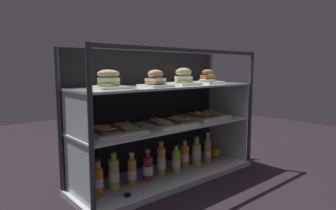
% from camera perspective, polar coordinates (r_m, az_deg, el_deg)
% --- Properties ---
extents(ground_plane, '(6.00, 6.00, 0.02)m').
position_cam_1_polar(ground_plane, '(2.21, 0.00, -14.39)').
color(ground_plane, black).
rests_on(ground_plane, ground).
extents(case_base_deck, '(1.42, 0.46, 0.04)m').
position_cam_1_polar(case_base_deck, '(2.20, 0.00, -13.69)').
color(case_base_deck, silver).
rests_on(case_base_deck, ground).
extents(case_frame, '(1.42, 0.46, 0.93)m').
position_cam_1_polar(case_frame, '(2.19, -2.53, -0.65)').
color(case_frame, '#333338').
rests_on(case_frame, ground).
extents(riser_lower_tier, '(1.36, 0.40, 0.35)m').
position_cam_1_polar(riser_lower_tier, '(2.13, 0.00, -8.78)').
color(riser_lower_tier, silver).
rests_on(riser_lower_tier, case_base_deck).
extents(shelf_lower_glass, '(1.37, 0.41, 0.01)m').
position_cam_1_polar(shelf_lower_glass, '(2.09, 0.00, -3.95)').
color(shelf_lower_glass, silver).
rests_on(shelf_lower_glass, riser_lower_tier).
extents(riser_upper_tier, '(1.36, 0.40, 0.26)m').
position_cam_1_polar(riser_upper_tier, '(2.07, 0.00, -0.18)').
color(riser_upper_tier, silver).
rests_on(riser_upper_tier, shelf_lower_glass).
extents(shelf_upper_glass, '(1.37, 0.41, 0.01)m').
position_cam_1_polar(shelf_upper_glass, '(2.05, 0.00, 3.66)').
color(shelf_upper_glass, silver).
rests_on(shelf_upper_glass, riser_upper_tier).
extents(plated_roll_sandwich_far_left, '(0.19, 0.19, 0.11)m').
position_cam_1_polar(plated_roll_sandwich_far_left, '(1.79, -11.56, 4.55)').
color(plated_roll_sandwich_far_left, white).
rests_on(plated_roll_sandwich_far_left, shelf_upper_glass).
extents(plated_roll_sandwich_near_right_corner, '(0.18, 0.18, 0.11)m').
position_cam_1_polar(plated_roll_sandwich_near_right_corner, '(1.92, -2.43, 4.93)').
color(plated_roll_sandwich_near_right_corner, white).
rests_on(plated_roll_sandwich_near_right_corner, shelf_upper_glass).
extents(plated_roll_sandwich_right_of_center, '(0.20, 0.20, 0.12)m').
position_cam_1_polar(plated_roll_sandwich_right_of_center, '(2.18, 3.07, 5.18)').
color(plated_roll_sandwich_right_of_center, white).
rests_on(plated_roll_sandwich_right_of_center, shelf_upper_glass).
extents(plated_roll_sandwich_left_of_center, '(0.20, 0.20, 0.11)m').
position_cam_1_polar(plated_roll_sandwich_left_of_center, '(2.40, 7.77, 5.11)').
color(plated_roll_sandwich_left_of_center, white).
rests_on(plated_roll_sandwich_left_of_center, shelf_upper_glass).
extents(open_sandwich_tray_far_left, '(0.34, 0.31, 0.06)m').
position_cam_1_polar(open_sandwich_tray_far_left, '(1.86, -10.50, -4.65)').
color(open_sandwich_tray_far_left, white).
rests_on(open_sandwich_tray_far_left, shelf_lower_glass).
extents(open_sandwich_tray_near_right_corner, '(0.34, 0.31, 0.06)m').
position_cam_1_polar(open_sandwich_tray_near_right_corner, '(2.07, 0.06, -3.34)').
color(open_sandwich_tray_near_right_corner, white).
rests_on(open_sandwich_tray_near_right_corner, shelf_lower_glass).
extents(open_sandwich_tray_right_of_center, '(0.34, 0.31, 0.06)m').
position_cam_1_polar(open_sandwich_tray_right_of_center, '(2.38, 7.25, -1.98)').
color(open_sandwich_tray_right_of_center, white).
rests_on(open_sandwich_tray_right_of_center, shelf_lower_glass).
extents(juice_bottle_tucked_behind, '(0.06, 0.06, 0.22)m').
position_cam_1_polar(juice_bottle_tucked_behind, '(1.88, -13.49, -14.06)').
color(juice_bottle_tucked_behind, orange).
rests_on(juice_bottle_tucked_behind, case_base_deck).
extents(juice_bottle_near_post, '(0.07, 0.07, 0.25)m').
position_cam_1_polar(juice_bottle_near_post, '(1.93, -10.55, -13.01)').
color(juice_bottle_near_post, '#C0D250').
rests_on(juice_bottle_near_post, case_base_deck).
extents(juice_bottle_front_second, '(0.06, 0.06, 0.21)m').
position_cam_1_polar(juice_bottle_front_second, '(1.99, -7.07, -12.79)').
color(juice_bottle_front_second, gold).
rests_on(juice_bottle_front_second, case_base_deck).
extents(juice_bottle_back_center, '(0.07, 0.07, 0.21)m').
position_cam_1_polar(juice_bottle_back_center, '(2.06, -4.06, -12.19)').
color(juice_bottle_back_center, maroon).
rests_on(juice_bottle_back_center, case_base_deck).
extents(juice_bottle_front_left_end, '(0.06, 0.06, 0.25)m').
position_cam_1_polar(juice_bottle_front_left_end, '(2.13, -1.33, -10.94)').
color(juice_bottle_front_left_end, gold).
rests_on(juice_bottle_front_left_end, case_base_deck).
extents(juice_bottle_back_right, '(0.06, 0.06, 0.21)m').
position_cam_1_polar(juice_bottle_back_right, '(2.19, 1.61, -10.91)').
color(juice_bottle_back_right, '#B6D445').
rests_on(juice_bottle_back_right, case_base_deck).
extents(juice_bottle_front_middle, '(0.07, 0.07, 0.22)m').
position_cam_1_polar(juice_bottle_front_middle, '(2.30, 3.26, -9.88)').
color(juice_bottle_front_middle, orange).
rests_on(juice_bottle_front_middle, case_base_deck).
extents(juice_bottle_front_right_end, '(0.07, 0.07, 0.23)m').
position_cam_1_polar(juice_bottle_front_right_end, '(2.36, 5.58, -9.37)').
color(juice_bottle_front_right_end, '#B3D347').
rests_on(juice_bottle_front_right_end, case_base_deck).
extents(juice_bottle_front_fourth, '(0.06, 0.06, 0.24)m').
position_cam_1_polar(juice_bottle_front_fourth, '(2.44, 7.82, -8.81)').
color(juice_bottle_front_fourth, orange).
rests_on(juice_bottle_front_fourth, case_base_deck).
extents(orange_fruit_beside_bottles, '(0.08, 0.08, 0.08)m').
position_cam_1_polar(orange_fruit_beside_bottles, '(2.58, 9.30, -9.17)').
color(orange_fruit_beside_bottles, orange).
rests_on(orange_fruit_beside_bottles, case_base_deck).
extents(kitchen_scissors, '(0.19, 0.14, 0.01)m').
position_cam_1_polar(kitchen_scissors, '(1.86, -8.75, -17.09)').
color(kitchen_scissors, silver).
rests_on(kitchen_scissors, case_base_deck).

